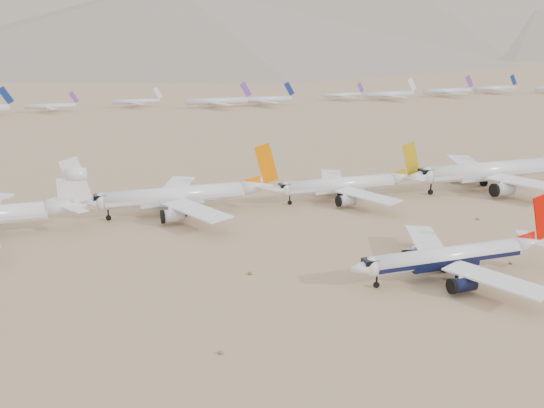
{
  "coord_description": "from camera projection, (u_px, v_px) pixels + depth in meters",
  "views": [
    {
      "loc": [
        -63.86,
        -97.06,
        47.98
      ],
      "look_at": [
        -16.76,
        40.06,
        7.0
      ],
      "focal_mm": 40.0,
      "sensor_mm": 36.0,
      "label": 1
    }
  ],
  "objects": [
    {
      "name": "row2_navy_widebody",
      "position": [
        495.0,
        171.0,
        192.4
      ],
      "size": [
        59.0,
        57.69,
        20.99
      ],
      "color": "white",
      "rests_on": "ground"
    },
    {
      "name": "row2_gold_tail",
      "position": [
        347.0,
        184.0,
        180.21
      ],
      "size": [
        45.97,
        44.96,
        16.37
      ],
      "color": "white",
      "rests_on": "ground"
    },
    {
      "name": "desert_scrub",
      "position": [
        521.0,
        349.0,
        94.95
      ],
      "size": [
        261.14,
        121.67,
        0.63
      ],
      "color": "brown",
      "rests_on": "ground"
    },
    {
      "name": "distant_storage_row",
      "position": [
        196.0,
        101.0,
        405.8
      ],
      "size": [
        611.16,
        63.42,
        15.14
      ],
      "color": "silver",
      "rests_on": "ground"
    },
    {
      "name": "row2_orange_tail",
      "position": [
        183.0,
        195.0,
        165.92
      ],
      "size": [
        51.44,
        50.33,
        18.35
      ],
      "color": "white",
      "rests_on": "ground"
    },
    {
      "name": "foothills",
      "position": [
        353.0,
        24.0,
        1268.84
      ],
      "size": [
        4637.5,
        1395.0,
        155.0
      ],
      "color": "slate",
      "rests_on": "ground"
    },
    {
      "name": "ground",
      "position": [
        416.0,
        282.0,
        121.35
      ],
      "size": [
        7000.0,
        7000.0,
        0.0
      ],
      "primitive_type": "plane",
      "color": "#886C4F",
      "rests_on": "ground"
    },
    {
      "name": "main_airliner",
      "position": [
        456.0,
        256.0,
        122.81
      ],
      "size": [
        45.1,
        44.05,
        15.92
      ],
      "color": "white",
      "rests_on": "ground"
    }
  ]
}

